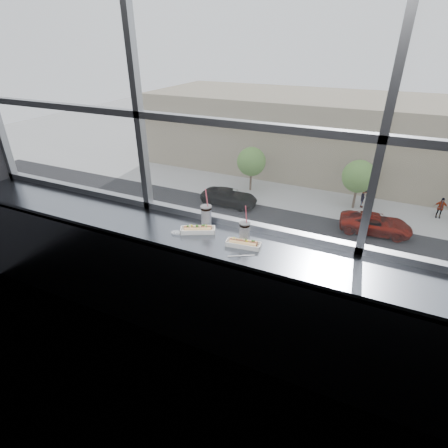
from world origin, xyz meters
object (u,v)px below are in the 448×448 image
at_px(hotdog_tray_right, 243,243).
at_px(pedestrian_b, 364,196).
at_px(hotdog_tray_left, 198,229).
at_px(car_far_b, 376,221).
at_px(car_far_a, 229,195).
at_px(car_near_c, 356,274).
at_px(car_near_a, 153,226).
at_px(car_near_b, 250,249).
at_px(pedestrian_c, 441,206).
at_px(soda_cup_left, 206,215).
at_px(soda_cup_right, 244,231).
at_px(tree_center, 359,177).
at_px(wrapper, 176,232).
at_px(loose_straw, 241,256).
at_px(tree_left, 251,162).

bearing_deg(hotdog_tray_right, pedestrian_b, 82.28).
distance_m(hotdog_tray_left, car_far_b, 26.74).
relative_size(car_far_a, car_near_c, 0.84).
bearing_deg(car_near_a, car_near_b, -91.58).
bearing_deg(pedestrian_c, car_far_b, -133.22).
xyz_separation_m(soda_cup_left, car_near_a, (-13.13, 16.11, -11.09)).
xyz_separation_m(soda_cup_right, car_far_b, (1.58, 24.23, -11.15)).
xyz_separation_m(hotdog_tray_right, soda_cup_left, (-0.44, 0.19, 0.08)).
relative_size(hotdog_tray_right, tree_center, 0.07).
bearing_deg(soda_cup_left, car_far_a, 113.38).
relative_size(hotdog_tray_right, wrapper, 2.90).
bearing_deg(car_far_b, loose_straw, 170.50).
height_order(hotdog_tray_left, pedestrian_b, hotdog_tray_left).
bearing_deg(tree_center, wrapper, -90.23).
height_order(soda_cup_left, tree_center, soda_cup_left).
height_order(soda_cup_left, soda_cup_right, soda_cup_left).
height_order(loose_straw, car_far_b, loose_straw).
bearing_deg(soda_cup_right, hotdog_tray_right, -73.29).
relative_size(car_far_a, tree_center, 1.28).
relative_size(hotdog_tray_left, car_near_a, 0.05).
bearing_deg(car_far_a, tree_left, -8.63).
relative_size(car_far_a, tree_left, 1.29).
height_order(loose_straw, car_near_c, loose_straw).
height_order(hotdog_tray_left, car_far_b, hotdog_tray_left).
relative_size(wrapper, tree_center, 0.02).
relative_size(car_near_a, pedestrian_c, 2.91).
height_order(pedestrian_b, tree_center, tree_center).
xyz_separation_m(soda_cup_left, tree_left, (-9.90, 28.11, -9.24)).
relative_size(car_near_b, tree_left, 1.53).
relative_size(car_far_b, pedestrian_c, 2.74).
distance_m(soda_cup_right, car_far_b, 26.72).
bearing_deg(wrapper, pedestrian_c, 76.81).
bearing_deg(tree_center, car_near_a, -137.45).
relative_size(hotdog_tray_left, loose_straw, 1.48).
relative_size(loose_straw, car_near_c, 0.03).
xyz_separation_m(wrapper, car_near_b, (-5.17, 16.36, -10.94)).
distance_m(car_far_a, pedestrian_c, 17.87).
bearing_deg(soda_cup_left, tree_center, 90.11).
distance_m(hotdog_tray_left, hotdog_tray_right, 0.45).
distance_m(soda_cup_left, tree_left, 31.20).
height_order(soda_cup_left, tree_left, soda_cup_left).
bearing_deg(wrapper, hotdog_tray_right, 4.84).
bearing_deg(car_far_b, hotdog_tray_right, 170.38).
xyz_separation_m(hotdog_tray_left, pedestrian_c, (6.73, 29.29, -11.01)).
bearing_deg(car_near_b, car_far_a, 39.94).
bearing_deg(car_near_c, loose_straw, 179.58).
relative_size(soda_cup_left, pedestrian_c, 0.17).
bearing_deg(soda_cup_left, soda_cup_right, -16.42).
relative_size(soda_cup_right, car_far_b, 0.06).
height_order(hotdog_tray_left, hotdog_tray_right, hotdog_tray_left).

